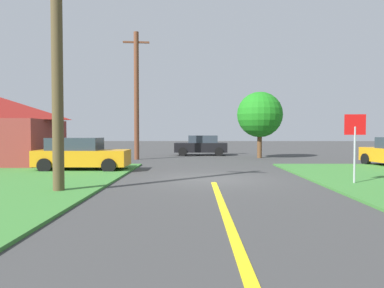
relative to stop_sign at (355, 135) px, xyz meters
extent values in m
plane|color=#3C3C3C|center=(-5.01, 1.58, -1.78)|extent=(120.00, 120.00, 0.00)
cube|color=yellow|center=(-5.01, -6.42, -1.77)|extent=(0.20, 14.00, 0.01)
cylinder|color=#9EA0A8|center=(0.00, 0.00, -0.73)|extent=(0.07, 0.07, 2.09)
cube|color=red|center=(0.00, 0.00, 0.39)|extent=(0.73, 0.10, 0.73)
cylinder|color=black|center=(4.03, 7.52, -1.44)|extent=(0.31, 0.70, 0.68)
cube|color=black|center=(-5.23, 16.21, -1.14)|extent=(4.31, 1.98, 0.76)
cube|color=#2D3842|center=(-5.05, 16.20, -0.46)|extent=(2.39, 1.69, 0.60)
cylinder|color=black|center=(-6.70, 15.38, -1.44)|extent=(0.69, 0.25, 0.68)
cylinder|color=black|center=(-6.63, 17.15, -1.44)|extent=(0.69, 0.25, 0.68)
cylinder|color=black|center=(-3.83, 15.26, -1.44)|extent=(0.69, 0.25, 0.68)
cylinder|color=black|center=(-3.75, 17.03, -1.44)|extent=(0.69, 0.25, 0.68)
cube|color=orange|center=(-11.21, 4.52, -1.14)|extent=(4.44, 1.81, 0.76)
cube|color=#2D3842|center=(-11.57, 4.53, -0.46)|extent=(2.44, 1.58, 0.60)
cylinder|color=black|center=(-9.70, 5.38, -1.44)|extent=(0.68, 0.23, 0.68)
cylinder|color=black|center=(-9.71, 3.64, -1.44)|extent=(0.68, 0.23, 0.68)
cylinder|color=black|center=(-12.70, 5.40, -1.44)|extent=(0.68, 0.23, 0.68)
cylinder|color=black|center=(-12.72, 3.67, -1.44)|extent=(0.68, 0.23, 0.68)
cylinder|color=brown|center=(-9.98, -1.71, 1.97)|extent=(0.35, 0.35, 7.50)
cylinder|color=brown|center=(-9.75, 11.71, 2.60)|extent=(0.34, 0.34, 8.75)
cube|color=brown|center=(-9.75, 11.71, 6.27)|extent=(1.80, 0.30, 0.12)
cylinder|color=brown|center=(-0.99, 13.22, -0.85)|extent=(0.34, 0.34, 1.85)
sphere|color=#1C7A1A|center=(-0.99, 13.22, 1.40)|extent=(3.31, 3.31, 3.31)
camera|label=1|loc=(-5.71, -12.67, 0.12)|focal=33.10mm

